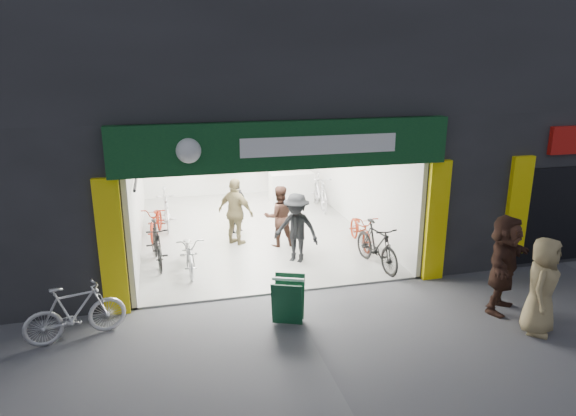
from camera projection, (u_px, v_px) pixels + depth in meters
name	position (u px, v px, depth m)	size (l,w,h in m)	color
ground	(286.00, 293.00, 10.43)	(60.00, 60.00, 0.00)	#56565B
building	(274.00, 68.00, 14.06)	(17.00, 10.27, 8.00)	#232326
bike_left_front	(190.00, 252.00, 11.41)	(0.59, 1.68, 0.88)	#B4B4B9
bike_left_midfront	(157.00, 244.00, 11.71)	(0.48, 1.69, 1.01)	black
bike_left_midback	(157.00, 221.00, 13.53)	(0.60, 1.71, 0.90)	maroon
bike_left_back	(166.00, 209.00, 14.30)	(0.51, 1.82, 1.09)	#BBBBC0
bike_right_front	(377.00, 245.00, 11.56)	(0.50, 1.77, 1.06)	black
bike_right_mid	(361.00, 230.00, 12.94)	(0.57, 1.64, 0.86)	maroon
bike_right_back	(320.00, 192.00, 16.07)	(0.53, 1.88, 1.13)	silver
parked_bike	(75.00, 312.00, 8.62)	(0.47, 1.65, 0.99)	silver
customer_a	(237.00, 207.00, 13.79)	(0.54, 0.36, 1.49)	black
customer_b	(279.00, 217.00, 12.79)	(0.77, 0.60, 1.58)	#3E251C
customer_c	(296.00, 229.00, 11.77)	(1.07, 0.62, 1.66)	black
customer_d	(236.00, 212.00, 12.84)	(1.02, 0.43, 1.74)	olive
pedestrian_near	(542.00, 286.00, 8.74)	(0.85, 0.55, 1.73)	#9A865A
pedestrian_far	(504.00, 264.00, 9.48)	(1.74, 0.56, 1.88)	#3D241B
sandwich_board	(288.00, 299.00, 9.15)	(0.71, 0.72, 0.84)	#0F3E23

